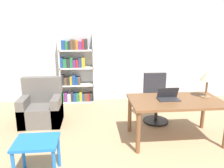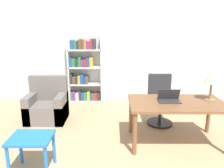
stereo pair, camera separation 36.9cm
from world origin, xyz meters
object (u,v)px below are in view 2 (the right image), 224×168
object	(u,v)px
armchair	(47,106)
table_lamp	(212,79)
office_chair	(160,101)
desk	(177,107)
side_table_blue	(31,143)
bookshelf	(83,71)
laptop	(169,99)

from	to	relation	value
armchair	table_lamp	bearing A→B (deg)	-15.36
table_lamp	office_chair	bearing A→B (deg)	133.82
desk	office_chair	size ratio (longest dim) A/B	1.56
office_chair	side_table_blue	bearing A→B (deg)	-141.85
bookshelf	side_table_blue	bearing A→B (deg)	-95.96
desk	table_lamp	size ratio (longest dim) A/B	3.27
office_chair	side_table_blue	world-z (taller)	office_chair
armchair	bookshelf	distance (m)	1.47
office_chair	bookshelf	xyz separation A→B (m)	(-1.72, 1.36, 0.35)
desk	armchair	world-z (taller)	armchair
desk	office_chair	xyz separation A→B (m)	(-0.10, 0.80, -0.17)
laptop	table_lamp	world-z (taller)	table_lamp
side_table_blue	armchair	world-z (taller)	armchair
table_lamp	side_table_blue	distance (m)	2.92
laptop	bookshelf	size ratio (longest dim) A/B	0.20
laptop	office_chair	xyz separation A→B (m)	(0.03, 0.78, -0.31)
desk	office_chair	bearing A→B (deg)	96.89
table_lamp	office_chair	xyz separation A→B (m)	(-0.67, 0.70, -0.63)
armchair	side_table_blue	bearing A→B (deg)	-79.89
side_table_blue	bookshelf	world-z (taller)	bookshelf
side_table_blue	laptop	bearing A→B (deg)	22.20
laptop	armchair	world-z (taller)	laptop
office_chair	bookshelf	world-z (taller)	bookshelf
desk	side_table_blue	distance (m)	2.28
side_table_blue	office_chair	bearing A→B (deg)	38.15
desk	table_lamp	world-z (taller)	table_lamp
laptop	armchair	size ratio (longest dim) A/B	0.39
desk	laptop	distance (m)	0.19
laptop	bookshelf	xyz separation A→B (m)	(-1.69, 2.14, 0.04)
table_lamp	side_table_blue	world-z (taller)	table_lamp
office_chair	armchair	bearing A→B (deg)	176.92
desk	laptop	bearing A→B (deg)	167.99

